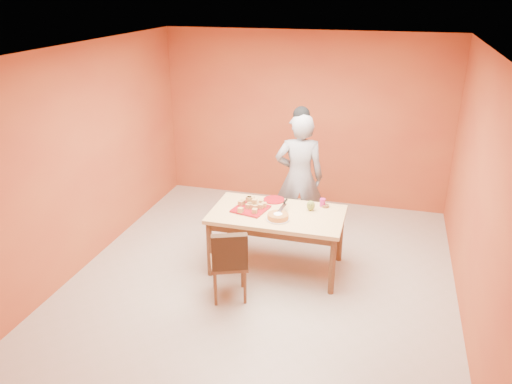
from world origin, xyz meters
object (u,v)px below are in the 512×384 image
(egg_ornament, at_px, (311,206))
(checker_tin, at_px, (325,206))
(pastry_platter, at_px, (251,209))
(red_dinner_plate, at_px, (274,200))
(sponge_cake, at_px, (278,216))
(person, at_px, (299,178))
(dining_table, at_px, (277,220))
(dining_chair, at_px, (228,262))
(magenta_glass, at_px, (323,203))

(egg_ornament, bearing_deg, checker_tin, 23.90)
(pastry_platter, height_order, red_dinner_plate, pastry_platter)
(sponge_cake, bearing_deg, egg_ornament, 47.47)
(person, height_order, sponge_cake, person)
(dining_table, bearing_deg, dining_chair, -115.71)
(dining_table, height_order, sponge_cake, sponge_cake)
(dining_table, bearing_deg, egg_ornament, 24.87)
(dining_table, bearing_deg, magenta_glass, 34.05)
(pastry_platter, distance_m, checker_tin, 0.93)
(dining_table, xyz_separation_m, person, (0.10, 0.87, 0.23))
(dining_chair, distance_m, red_dinner_plate, 1.19)
(egg_ornament, height_order, checker_tin, egg_ornament)
(egg_ornament, bearing_deg, dining_chair, -147.47)
(dining_table, distance_m, checker_tin, 0.64)
(dining_table, relative_size, sponge_cake, 6.40)
(dining_chair, relative_size, person, 0.49)
(red_dinner_plate, distance_m, sponge_cake, 0.56)
(red_dinner_plate, xyz_separation_m, sponge_cake, (0.18, -0.53, 0.03))
(sponge_cake, distance_m, magenta_glass, 0.68)
(red_dinner_plate, distance_m, checker_tin, 0.66)
(pastry_platter, xyz_separation_m, egg_ornament, (0.71, 0.18, 0.05))
(dining_chair, xyz_separation_m, egg_ornament, (0.75, 0.95, 0.36))
(magenta_glass, bearing_deg, egg_ornament, -126.74)
(sponge_cake, relative_size, egg_ornament, 1.96)
(person, height_order, magenta_glass, person)
(person, relative_size, checker_tin, 19.66)
(person, distance_m, red_dinner_plate, 0.58)
(sponge_cake, distance_m, egg_ornament, 0.48)
(dining_chair, bearing_deg, checker_tin, 28.40)
(dining_chair, xyz_separation_m, person, (0.47, 1.64, 0.44))
(pastry_platter, distance_m, red_dinner_plate, 0.41)
(pastry_platter, distance_m, sponge_cake, 0.42)
(pastry_platter, xyz_separation_m, checker_tin, (0.87, 0.33, 0.00))
(red_dinner_plate, bearing_deg, magenta_glass, -1.25)
(sponge_cake, height_order, magenta_glass, magenta_glass)
(person, distance_m, sponge_cake, 1.06)
(dining_table, distance_m, egg_ornament, 0.44)
(dining_table, distance_m, red_dinner_plate, 0.39)
(red_dinner_plate, relative_size, egg_ornament, 2.12)
(red_dinner_plate, relative_size, checker_tin, 2.97)
(person, height_order, red_dinner_plate, person)
(checker_tin, bearing_deg, red_dinner_plate, 177.75)
(dining_chair, relative_size, pastry_platter, 2.31)
(checker_tin, bearing_deg, sponge_cake, -133.92)
(egg_ornament, bearing_deg, person, 92.75)
(dining_chair, bearing_deg, pastry_platter, 65.20)
(egg_ornament, bearing_deg, magenta_glass, 34.13)
(dining_chair, bearing_deg, egg_ornament, 29.72)
(red_dinner_plate, bearing_deg, dining_chair, -102.40)
(sponge_cake, bearing_deg, person, 87.47)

